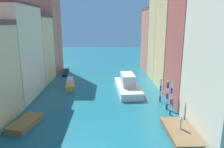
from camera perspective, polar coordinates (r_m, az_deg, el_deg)
The scene contains 17 objects.
ground_plane at distance 44.36m, azimuth -2.93°, elevation -3.52°, with size 154.00×154.00×0.00m, color #196070.
building_left_2 at distance 40.88m, azimuth -25.54°, elevation 5.54°, with size 7.47×11.98×16.47m.
building_left_3 at distance 50.63m, azimuth -20.72°, elevation 6.53°, with size 7.47×9.07×15.12m.
building_left_4 at distance 59.13m, azimuth -18.11°, elevation 11.23°, with size 7.47×9.43×22.51m.
building_right_1 at distance 35.89m, azimuth 22.17°, elevation 9.08°, with size 7.47×8.41×21.64m.
building_right_2 at distance 44.31m, azimuth 17.53°, elevation 9.67°, with size 7.47×8.79×20.94m.
building_right_3 at distance 52.13m, azimuth 14.63°, elevation 10.21°, with size 7.47×7.42×20.68m.
building_right_4 at distance 61.11m, azimuth 12.18°, elevation 9.19°, with size 7.47×10.68×17.29m.
waterfront_dock at distance 27.32m, azimuth 17.99°, elevation -14.88°, with size 3.02×7.06×0.64m.
person_on_dock at distance 27.11m, azimuth 18.35°, elevation -12.60°, with size 0.36×0.36×1.61m.
mooring_pole_0 at distance 31.32m, azimuth 15.87°, elevation -6.28°, with size 0.30×0.30×5.26m.
mooring_pole_1 at distance 33.46m, azimuth 14.89°, elevation -5.47°, with size 0.39×0.39×4.63m.
mooring_pole_2 at distance 36.54m, azimuth 13.13°, elevation -4.25°, with size 0.32×0.32×4.04m.
vaporetto_white at distance 41.39m, azimuth 4.26°, elevation -3.09°, with size 4.65×11.97×3.49m.
gondola_black at distance 58.15m, azimuth -12.47°, elevation 0.54°, with size 2.05×9.26×0.44m.
motorboat_0 at distance 44.89m, azimuth -11.33°, elevation -2.65°, with size 2.53×6.49×1.95m.
motorboat_1 at distance 30.22m, azimuth -22.54°, elevation -12.25°, with size 3.39×5.62×0.80m.
Camera 1 is at (1.23, -17.88, 13.05)m, focal length 33.47 mm.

